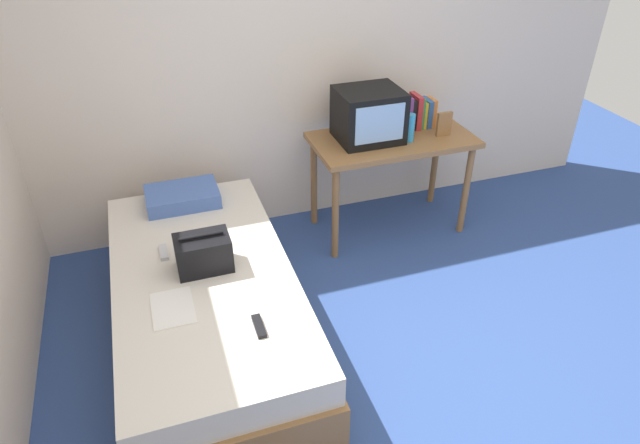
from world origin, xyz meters
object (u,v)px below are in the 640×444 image
pillow (182,196)px  remote_silver (164,252)px  tv (369,115)px  handbag (203,253)px  water_bottle (409,128)px  magazine (173,308)px  desk (392,150)px  book_row (417,112)px  remote_dark (259,326)px  picture_frame (444,124)px  bed (207,307)px

pillow → remote_silver: bearing=-108.2°
tv → handbag: bearing=-148.6°
water_bottle → magazine: bearing=-151.5°
desk → book_row: 0.35m
remote_silver → water_bottle: bearing=14.9°
handbag → magazine: 0.37m
handbag → remote_dark: (0.17, -0.56, -0.09)m
tv → magazine: 1.91m
remote_silver → picture_frame: bearing=13.0°
desk → book_row: (0.25, 0.12, 0.21)m
remote_silver → remote_dark: bearing=-63.7°
picture_frame → remote_silver: size_ratio=1.23×
desk → handbag: size_ratio=3.87×
bed → remote_silver: (-0.19, 0.24, 0.27)m
bed → remote_dark: bearing=-69.8°
pillow → magazine: 1.05m
bed → picture_frame: 2.08m
remote_silver → bed: bearing=-51.8°
bed → tv: bearing=31.9°
handbag → remote_silver: handbag is taller
desk → handbag: (-1.49, -0.76, -0.05)m
desk → water_bottle: water_bottle is taller
tv → remote_silver: 1.68m
water_bottle → picture_frame: size_ratio=1.12×
book_row → tv: bearing=-168.9°
book_row → picture_frame: 0.23m
desk → handbag: desk is taller
book_row → remote_silver: size_ratio=1.73×
picture_frame → magazine: picture_frame is taller
picture_frame → remote_dark: picture_frame is taller
water_bottle → picture_frame: 0.28m
handbag → magazine: handbag is taller
desk → pillow: (-1.52, -0.01, -0.10)m
bed → magazine: (-0.19, -0.26, 0.27)m
magazine → desk: bearing=31.7°
desk → remote_dark: 1.87m
handbag → remote_dark: size_ratio=1.92×
picture_frame → pillow: (-1.87, 0.07, -0.29)m
picture_frame → handbag: size_ratio=0.59×
magazine → handbag: bearing=53.8°
picture_frame → handbag: bearing=-159.8°
book_row → remote_silver: bearing=-160.8°
tv → magazine: size_ratio=1.52×
tv → pillow: 1.39m
remote_dark → pillow: bearing=98.8°
picture_frame → remote_silver: (-2.05, -0.47, -0.32)m
water_bottle → remote_dark: water_bottle is taller
desk → bed: bearing=-152.4°
picture_frame → magazine: 2.30m
water_bottle → magazine: 2.05m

